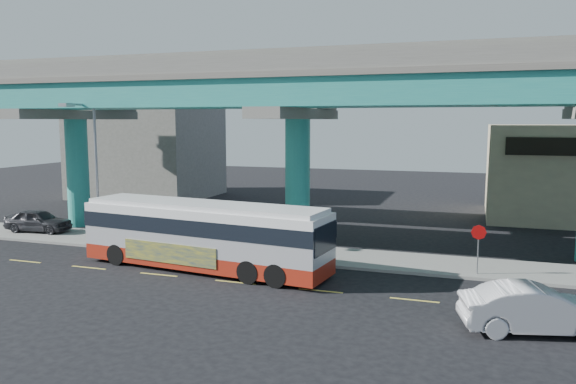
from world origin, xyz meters
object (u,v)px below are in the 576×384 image
(parked_car, at_px, (38,220))
(stop_sign, at_px, (478,239))
(transit_bus, at_px, (204,233))
(sedan, at_px, (536,309))
(street_lamp, at_px, (89,153))

(parked_car, relative_size, stop_sign, 1.90)
(transit_bus, bearing_deg, sedan, -7.71)
(parked_car, bearing_deg, stop_sign, -99.08)
(sedan, bearing_deg, parked_car, 60.11)
(transit_bus, height_order, street_lamp, street_lamp)
(transit_bus, relative_size, sedan, 2.46)
(sedan, relative_size, parked_car, 1.20)
(transit_bus, bearing_deg, street_lamp, 172.61)
(street_lamp, height_order, stop_sign, street_lamp)
(street_lamp, bearing_deg, stop_sign, 2.06)
(sedan, height_order, parked_car, sedan)
(parked_car, bearing_deg, sedan, -111.73)
(sedan, bearing_deg, street_lamp, 61.49)
(stop_sign, bearing_deg, parked_car, -167.43)
(sedan, xyz_separation_m, parked_car, (-28.96, 8.28, 0.05))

